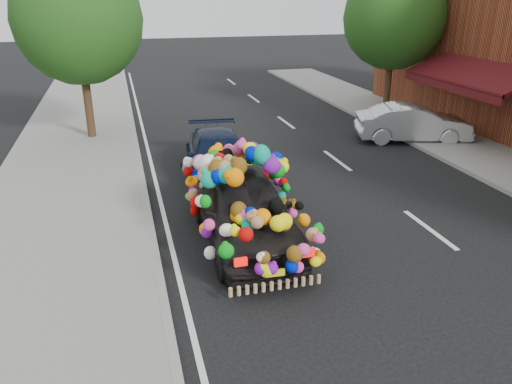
{
  "coord_description": "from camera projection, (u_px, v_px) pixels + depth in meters",
  "views": [
    {
      "loc": [
        -2.72,
        -8.55,
        4.9
      ],
      "look_at": [
        -0.31,
        0.27,
        1.2
      ],
      "focal_mm": 35.0,
      "sensor_mm": 36.0,
      "label": 1
    }
  ],
  "objects": [
    {
      "name": "kerb",
      "position": [
        157.0,
        263.0,
        9.54
      ],
      "size": [
        0.15,
        60.0,
        0.13
      ],
      "primitive_type": "cube",
      "color": "gray",
      "rests_on": "ground"
    },
    {
      "name": "plush_art_car",
      "position": [
        244.0,
        193.0,
        10.14
      ],
      "size": [
        2.11,
        4.53,
        2.12
      ],
      "rotation": [
        0.0,
        0.0,
        -0.0
      ],
      "color": "black",
      "rests_on": "ground"
    },
    {
      "name": "sidewalk",
      "position": [
        49.0,
        277.0,
        9.07
      ],
      "size": [
        4.0,
        60.0,
        0.12
      ],
      "primitive_type": "cube",
      "color": "gray",
      "rests_on": "ground"
    },
    {
      "name": "silver_hatchback",
      "position": [
        413.0,
        123.0,
        17.28
      ],
      "size": [
        4.11,
        2.43,
        1.28
      ],
      "primitive_type": "imported",
      "rotation": [
        0.0,
        0.0,
        1.27
      ],
      "color": "silver",
      "rests_on": "ground"
    },
    {
      "name": "footpath_far",
      "position": [
        508.0,
        166.0,
        14.81
      ],
      "size": [
        3.0,
        40.0,
        0.12
      ],
      "primitive_type": "cube",
      "color": "gray",
      "rests_on": "ground"
    },
    {
      "name": "lane_markings",
      "position": [
        429.0,
        229.0,
        11.02
      ],
      "size": [
        6.0,
        50.0,
        0.01
      ],
      "primitive_type": null,
      "color": "silver",
      "rests_on": "ground"
    },
    {
      "name": "ground",
      "position": [
        274.0,
        250.0,
        10.14
      ],
      "size": [
        100.0,
        100.0,
        0.0
      ],
      "primitive_type": "plane",
      "color": "black",
      "rests_on": "ground"
    },
    {
      "name": "tree_far_b",
      "position": [
        394.0,
        18.0,
        19.59
      ],
      "size": [
        4.0,
        4.0,
        5.9
      ],
      "color": "#332114",
      "rests_on": "ground"
    },
    {
      "name": "tree_near_sidewalk",
      "position": [
        78.0,
        20.0,
        16.2
      ],
      "size": [
        4.2,
        4.2,
        6.13
      ],
      "color": "#332114",
      "rests_on": "ground"
    },
    {
      "name": "navy_sedan",
      "position": [
        218.0,
        156.0,
        13.92
      ],
      "size": [
        2.09,
        4.33,
        1.21
      ],
      "primitive_type": "imported",
      "rotation": [
        0.0,
        0.0,
        -0.1
      ],
      "color": "black",
      "rests_on": "ground"
    }
  ]
}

